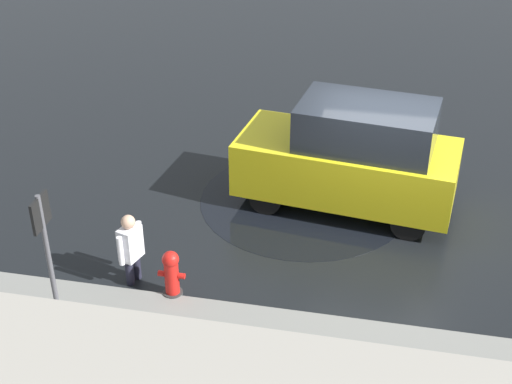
{
  "coord_description": "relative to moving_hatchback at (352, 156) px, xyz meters",
  "views": [
    {
      "loc": [
        0.1,
        10.79,
        6.99
      ],
      "look_at": [
        2.13,
        0.74,
        0.9
      ],
      "focal_mm": 50.0,
      "sensor_mm": 36.0,
      "label": 1
    }
  ],
  "objects": [
    {
      "name": "ground_plane",
      "position": [
        -0.65,
        0.62,
        -1.03
      ],
      "size": [
        60.0,
        60.0,
        0.0
      ],
      "primitive_type": "plane",
      "color": "black"
    },
    {
      "name": "moving_hatchback",
      "position": [
        0.0,
        0.0,
        0.0
      ],
      "size": [
        4.09,
        2.19,
        2.06
      ],
      "color": "yellow",
      "rests_on": "ground"
    },
    {
      "name": "fire_hydrant",
      "position": [
        2.42,
        3.17,
        -0.63
      ],
      "size": [
        0.42,
        0.31,
        0.8
      ],
      "color": "red",
      "rests_on": "ground"
    },
    {
      "name": "pedestrian",
      "position": [
        3.13,
        2.96,
        -0.34
      ],
      "size": [
        0.34,
        0.55,
        1.22
      ],
      "color": "silver",
      "rests_on": "ground"
    },
    {
      "name": "sign_post",
      "position": [
        3.64,
        4.46,
        0.55
      ],
      "size": [
        0.07,
        0.44,
        2.4
      ],
      "color": "#4C4C51",
      "rests_on": "ground"
    },
    {
      "name": "puddle_patch",
      "position": [
        0.83,
        0.0,
        -1.02
      ],
      "size": [
        3.91,
        3.91,
        0.01
      ],
      "primitive_type": "cylinder",
      "color": "black",
      "rests_on": "ground"
    }
  ]
}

